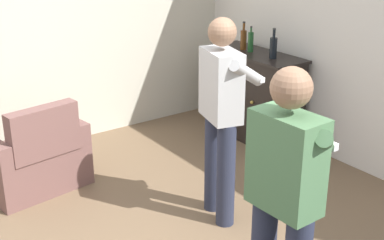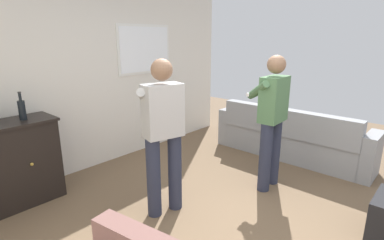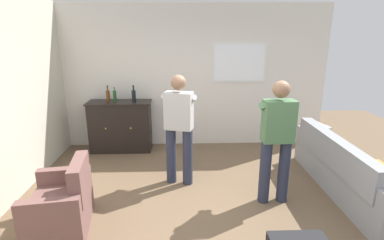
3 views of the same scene
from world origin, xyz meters
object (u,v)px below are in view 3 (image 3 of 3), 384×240
at_px(couch, 343,171).
at_px(armchair, 63,206).
at_px(bottle_wine_green, 108,96).
at_px(person_standing_right, 277,137).
at_px(bottle_spirits_clear, 115,96).
at_px(bottle_liquor_amber, 134,96).
at_px(person_standing_left, 179,125).
at_px(sideboard_cabinet, 121,126).

bearing_deg(couch, armchair, -169.23).
xyz_separation_m(bottle_wine_green, person_standing_right, (2.63, -1.94, -0.16)).
bearing_deg(bottle_wine_green, couch, -25.14).
bearing_deg(bottle_spirits_clear, couch, -25.85).
bearing_deg(bottle_liquor_amber, armchair, -101.88).
bearing_deg(armchair, person_standing_left, 38.23).
height_order(couch, sideboard_cabinet, sideboard_cabinet).
height_order(bottle_wine_green, bottle_spirits_clear, bottle_wine_green).
xyz_separation_m(couch, bottle_spirits_clear, (-3.58, 1.73, 0.77)).
bearing_deg(couch, bottle_spirits_clear, 154.15).
bearing_deg(armchair, bottle_liquor_amber, 78.12).
distance_m(couch, sideboard_cabinet, 3.93).
bearing_deg(bottle_spirits_clear, sideboard_cabinet, 13.79).
bearing_deg(person_standing_right, armchair, -169.22).
distance_m(bottle_liquor_amber, bottle_spirits_clear, 0.36).
height_order(sideboard_cabinet, bottle_wine_green, bottle_wine_green).
xyz_separation_m(sideboard_cabinet, bottle_wine_green, (-0.19, -0.01, 0.61)).
bearing_deg(bottle_liquor_amber, couch, -28.26).
distance_m(couch, bottle_spirits_clear, 4.05).
bearing_deg(bottle_liquor_amber, sideboard_cabinet, 176.30).
xyz_separation_m(couch, person_standing_left, (-2.36, 0.37, 0.61)).
bearing_deg(bottle_liquor_amber, person_standing_right, -42.10).
xyz_separation_m(couch, bottle_wine_green, (-3.71, 1.74, 0.78)).
xyz_separation_m(bottle_wine_green, bottle_liquor_amber, (0.48, -0.01, 0.00)).
bearing_deg(bottle_spirits_clear, bottle_wine_green, 177.71).
bearing_deg(bottle_wine_green, person_standing_right, -36.51).
relative_size(couch, sideboard_cabinet, 2.05).
bearing_deg(person_standing_left, bottle_liquor_amber, 122.35).
bearing_deg(armchair, bottle_spirits_clear, 86.32).
bearing_deg(bottle_wine_green, armchair, -90.74).
bearing_deg(sideboard_cabinet, person_standing_right, -38.80).
relative_size(bottle_wine_green, person_standing_right, 0.19).
relative_size(bottle_liquor_amber, person_standing_right, 0.19).
relative_size(armchair, person_standing_right, 0.57).
distance_m(bottle_liquor_amber, person_standing_left, 1.62).
bearing_deg(bottle_liquor_amber, bottle_spirits_clear, 179.68).
relative_size(sideboard_cabinet, bottle_liquor_amber, 3.77).
distance_m(couch, person_standing_left, 2.47).
bearing_deg(bottle_spirits_clear, person_standing_right, -37.80).
height_order(couch, bottle_liquor_amber, bottle_liquor_amber).
bearing_deg(bottle_wine_green, sideboard_cabinet, 3.44).
height_order(sideboard_cabinet, bottle_spirits_clear, bottle_spirits_clear).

